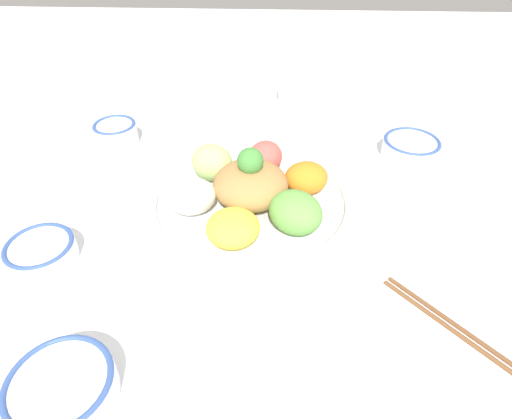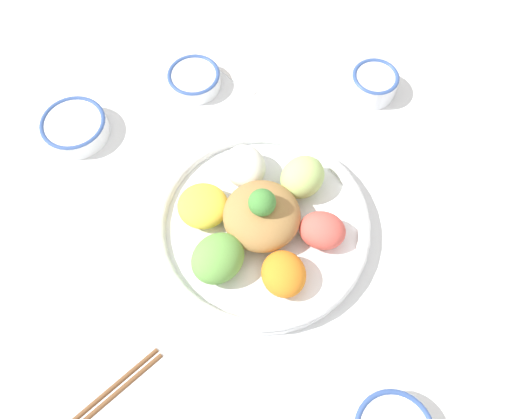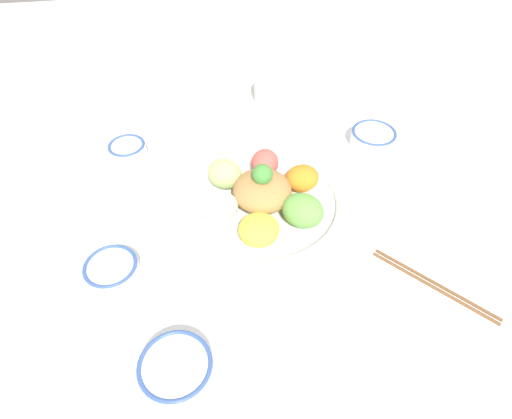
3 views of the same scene
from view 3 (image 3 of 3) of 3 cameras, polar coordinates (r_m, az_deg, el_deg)
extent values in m
plane|color=white|center=(0.93, 2.45, 1.80)|extent=(2.40, 2.40, 0.00)
cylinder|color=white|center=(0.89, 0.79, 0.57)|extent=(0.34, 0.34, 0.02)
torus|color=white|center=(0.88, 0.80, 1.25)|extent=(0.34, 0.34, 0.02)
ellipsoid|color=#B7DB7A|center=(0.91, -4.18, 4.78)|extent=(0.10, 0.10, 0.06)
ellipsoid|color=white|center=(0.84, -4.97, 0.32)|extent=(0.09, 0.09, 0.05)
ellipsoid|color=yellow|center=(0.81, 0.38, -2.69)|extent=(0.10, 0.09, 0.04)
ellipsoid|color=#6BAD4C|center=(0.83, 6.25, -0.12)|extent=(0.11, 0.11, 0.06)
ellipsoid|color=orange|center=(0.90, 6.22, 3.99)|extent=(0.08, 0.09, 0.05)
ellipsoid|color=#E55B51|center=(0.94, 1.19, 6.26)|extent=(0.08, 0.07, 0.05)
ellipsoid|color=#AD7F47|center=(0.86, 0.82, 2.52)|extent=(0.12, 0.12, 0.06)
sphere|color=#478E3D|center=(0.83, 0.85, 4.73)|extent=(0.04, 0.04, 0.04)
cylinder|color=white|center=(0.82, -18.63, -7.72)|extent=(0.10, 0.10, 0.03)
torus|color=#38569E|center=(0.81, -18.85, -7.16)|extent=(0.10, 0.10, 0.01)
cylinder|color=#DBB251|center=(0.82, -18.81, -7.28)|extent=(0.08, 0.08, 0.00)
cylinder|color=white|center=(0.70, -10.58, -20.25)|extent=(0.11, 0.11, 0.03)
torus|color=#38569E|center=(0.69, -10.76, -19.74)|extent=(0.11, 0.11, 0.01)
cylinder|color=maroon|center=(0.69, -10.73, -19.83)|extent=(0.09, 0.09, 0.00)
cylinder|color=white|center=(1.05, -16.65, 7.27)|extent=(0.08, 0.08, 0.04)
torus|color=#38569E|center=(1.03, -16.89, 8.14)|extent=(0.08, 0.08, 0.01)
cylinder|color=maroon|center=(1.04, -16.86, 8.02)|extent=(0.07, 0.07, 0.00)
cylinder|color=white|center=(1.09, 15.30, 9.10)|extent=(0.11, 0.11, 0.04)
torus|color=#38569E|center=(1.08, 15.48, 9.82)|extent=(0.11, 0.11, 0.01)
cylinder|color=maroon|center=(1.08, 15.45, 9.71)|extent=(0.09, 0.09, 0.00)
cylinder|color=silver|center=(1.22, 3.89, 15.64)|extent=(0.17, 0.17, 0.06)
ellipsoid|color=tan|center=(1.21, 3.94, 16.41)|extent=(0.14, 0.14, 0.02)
cylinder|color=brown|center=(0.85, 22.83, -8.94)|extent=(0.18, 0.17, 0.01)
cylinder|color=brown|center=(0.84, 22.57, -9.40)|extent=(0.18, 0.17, 0.01)
cube|color=white|center=(0.88, -18.67, -4.01)|extent=(0.07, 0.07, 0.01)
ellipsoid|color=white|center=(0.91, -15.64, -1.44)|extent=(0.07, 0.07, 0.01)
camera|label=1|loc=(0.25, 32.03, -18.13)|focal=30.00mm
camera|label=2|loc=(0.75, 40.53, 46.52)|focal=35.00mm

